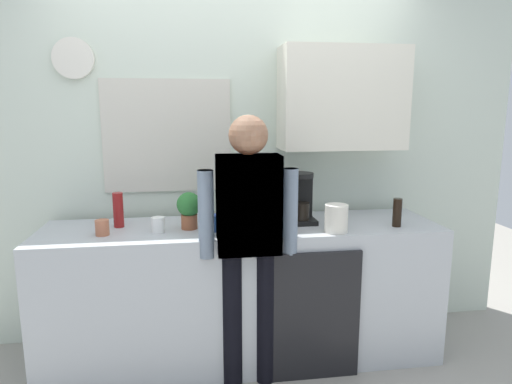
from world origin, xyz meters
TOP-DOWN VIEW (x-y plane):
  - ground_plane at (0.00, 0.00)m, footprint 8.00×8.00m
  - kitchen_counter at (0.00, 0.30)m, footprint 2.52×0.64m
  - dishwasher_panel at (0.39, -0.03)m, footprint 0.56×0.02m
  - back_wall_assembly at (0.09, 0.70)m, footprint 4.12×0.42m
  - coffee_maker at (0.38, 0.34)m, footprint 0.20×0.20m
  - bottle_dark_sauce at (0.96, 0.14)m, footprint 0.06×0.06m
  - bottle_amber_beer at (0.19, 0.16)m, footprint 0.06×0.06m
  - bottle_clear_soda at (-0.04, 0.20)m, footprint 0.09×0.09m
  - bottle_red_vinegar at (-0.77, 0.38)m, footprint 0.06×0.06m
  - cup_blue_mug at (-0.19, 0.20)m, footprint 0.08×0.08m
  - cup_white_mug at (-0.52, 0.22)m, footprint 0.08×0.08m
  - cup_terracotta_mug at (-0.84, 0.21)m, footprint 0.08×0.08m
  - potted_plant at (-0.34, 0.28)m, footprint 0.15×0.15m
  - dish_soap at (-0.14, 0.12)m, footprint 0.06×0.06m
  - storage_canister at (0.54, 0.07)m, footprint 0.14×0.14m
  - person_at_sink at (0.00, 0.00)m, footprint 0.57×0.22m
  - person_guest at (0.00, 0.00)m, footprint 0.57×0.22m

SIDE VIEW (x-z plane):
  - ground_plane at x=0.00m, z-range 0.00..0.00m
  - dishwasher_panel at x=0.39m, z-range 0.00..0.81m
  - kitchen_counter at x=0.00m, z-range 0.00..0.90m
  - cup_terracotta_mug at x=-0.84m, z-range 0.90..0.99m
  - cup_white_mug at x=-0.52m, z-range 0.90..0.99m
  - cup_blue_mug at x=-0.19m, z-range 0.90..1.00m
  - person_at_sink at x=0.00m, z-range 0.15..1.75m
  - person_guest at x=0.00m, z-range 0.15..1.75m
  - dish_soap at x=-0.14m, z-range 0.88..1.06m
  - storage_canister at x=0.54m, z-range 0.90..1.07m
  - bottle_dark_sauce at x=0.96m, z-range 0.90..1.08m
  - bottle_red_vinegar at x=-0.77m, z-range 0.90..1.12m
  - bottle_amber_beer at x=0.19m, z-range 0.90..1.13m
  - potted_plant at x=-0.34m, z-range 0.91..1.14m
  - bottle_clear_soda at x=-0.04m, z-range 0.90..1.18m
  - coffee_maker at x=0.38m, z-range 0.88..1.21m
  - back_wall_assembly at x=0.09m, z-range 0.06..2.66m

